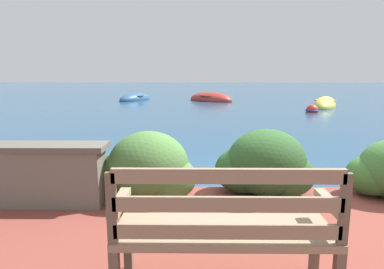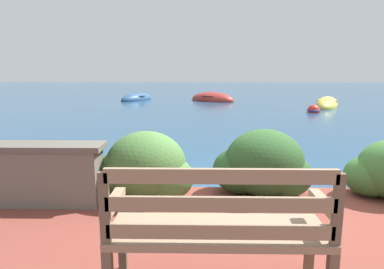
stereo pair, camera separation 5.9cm
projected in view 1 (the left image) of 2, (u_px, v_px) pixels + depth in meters
The scene contains 10 objects.
ground_plane at pixel (246, 203), 4.44m from camera, with size 80.00×80.00×0.00m.
park_bench at pixel (225, 227), 2.23m from camera, with size 1.46×0.48×0.93m.
stone_wall at pixel (3, 174), 3.80m from camera, with size 2.34×0.39×0.69m.
hedge_clump_far_left at pixel (14, 177), 4.10m from camera, with size 0.74×0.54×0.51m.
hedge_clump_left at pixel (147, 169), 4.00m from camera, with size 1.17×0.84×0.79m.
hedge_clump_centre at pixel (265, 166), 4.10m from camera, with size 1.18×0.85×0.80m.
rowboat_nearest at pixel (325, 105), 15.85m from camera, with size 2.11×3.11×0.79m.
rowboat_mid at pixel (211, 100), 18.56m from camera, with size 2.84×2.59×0.84m.
rowboat_far at pixel (135, 99), 18.97m from camera, with size 1.99×2.47×0.73m.
mooring_buoy at pixel (312, 110), 13.69m from camera, with size 0.52×0.52×0.47m.
Camera 1 is at (-0.66, -4.20, 1.72)m, focal length 32.00 mm.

